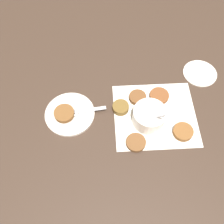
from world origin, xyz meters
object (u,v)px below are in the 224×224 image
(serving_plate, at_px, (70,113))
(fork, at_px, (78,112))
(sauce_bowl, at_px, (149,117))
(extra_saucer, at_px, (200,73))
(fritter_on_plate, at_px, (64,113))

(serving_plate, height_order, fork, fork)
(sauce_bowl, bearing_deg, extra_saucer, 30.13)
(serving_plate, bearing_deg, fritter_on_plate, -165.79)
(sauce_bowl, xyz_separation_m, serving_plate, (-0.25, 0.09, -0.02))
(serving_plate, bearing_deg, fork, -12.86)
(sauce_bowl, bearing_deg, fork, 159.59)
(fritter_on_plate, height_order, extra_saucer, fritter_on_plate)
(sauce_bowl, height_order, fork, sauce_bowl)
(serving_plate, height_order, extra_saucer, serving_plate)
(serving_plate, relative_size, fork, 1.06)
(sauce_bowl, relative_size, extra_saucer, 0.94)
(serving_plate, relative_size, extra_saucer, 1.34)
(serving_plate, distance_m, extra_saucer, 0.51)
(extra_saucer, bearing_deg, fritter_on_plate, -173.35)
(serving_plate, xyz_separation_m, fritter_on_plate, (-0.02, -0.00, 0.02))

